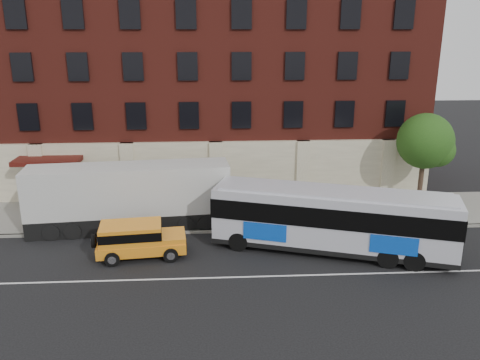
{
  "coord_description": "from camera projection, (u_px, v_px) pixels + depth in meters",
  "views": [
    {
      "loc": [
        -0.18,
        -20.52,
        11.43
      ],
      "look_at": [
        1.29,
        5.5,
        3.36
      ],
      "focal_mm": 36.46,
      "sensor_mm": 36.0,
      "label": 1
    }
  ],
  "objects": [
    {
      "name": "sign_pole",
      "position": [
        69.0,
        211.0,
        27.94
      ],
      "size": [
        0.3,
        0.2,
        2.5
      ],
      "color": "slate",
      "rests_on": "ground"
    },
    {
      "name": "lane_line",
      "position": [
        219.0,
        278.0,
        23.44
      ],
      "size": [
        60.0,
        0.12,
        0.01
      ],
      "primitive_type": "cube",
      "color": "silver",
      "rests_on": "ground"
    },
    {
      "name": "sidewalk",
      "position": [
        217.0,
        213.0,
        31.52
      ],
      "size": [
        60.0,
        6.0,
        0.15
      ],
      "primitive_type": "cube",
      "color": "gray",
      "rests_on": "ground"
    },
    {
      "name": "street_tree",
      "position": [
        426.0,
        143.0,
        31.44
      ],
      "size": [
        3.6,
        3.6,
        6.2
      ],
      "color": "#312218",
      "rests_on": "sidewalk"
    },
    {
      "name": "building",
      "position": [
        214.0,
        83.0,
        36.86
      ],
      "size": [
        30.0,
        12.1,
        15.0
      ],
      "color": "maroon",
      "rests_on": "sidewalk"
    },
    {
      "name": "kerb",
      "position": [
        218.0,
        231.0,
        28.66
      ],
      "size": [
        60.0,
        0.25,
        0.15
      ],
      "primitive_type": "cube",
      "color": "gray",
      "rests_on": "ground"
    },
    {
      "name": "yellow_suv",
      "position": [
        137.0,
        238.0,
        25.35
      ],
      "size": [
        4.91,
        2.49,
        1.84
      ],
      "color": "orange",
      "rests_on": "ground"
    },
    {
      "name": "city_bus",
      "position": [
        332.0,
        218.0,
        25.69
      ],
      "size": [
        12.83,
        6.47,
        3.46
      ],
      "color": "silver",
      "rests_on": "ground"
    },
    {
      "name": "shipping_container",
      "position": [
        130.0,
        198.0,
        28.75
      ],
      "size": [
        11.85,
        3.45,
        3.89
      ],
      "color": "black",
      "rests_on": "ground"
    },
    {
      "name": "ground",
      "position": [
        219.0,
        283.0,
        22.96
      ],
      "size": [
        120.0,
        120.0,
        0.0
      ],
      "primitive_type": "plane",
      "color": "black",
      "rests_on": "ground"
    }
  ]
}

